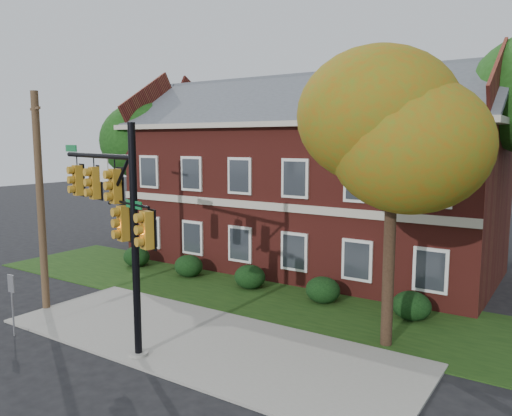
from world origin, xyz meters
The scene contains 15 objects.
ground centered at (0.00, 0.00, 0.00)m, with size 120.00×120.00×0.00m, color black.
sidewalk centered at (0.00, 1.00, 0.04)m, with size 14.00×5.00×0.08m, color gray.
grass_strip centered at (0.00, 6.00, 0.02)m, with size 30.00×6.00×0.04m, color #193811.
apartment_building centered at (-2.00, 11.95, 4.99)m, with size 18.80×8.80×9.74m.
hedge_far_left centered at (-9.00, 6.70, 0.53)m, with size 1.40×1.26×1.05m, color black.
hedge_left centered at (-5.50, 6.70, 0.53)m, with size 1.40×1.26×1.05m, color black.
hedge_center centered at (-2.00, 6.70, 0.53)m, with size 1.40×1.26×1.05m, color black.
hedge_right centered at (1.50, 6.70, 0.53)m, with size 1.40×1.26×1.05m, color black.
hedge_far_right centered at (5.00, 6.70, 0.53)m, with size 1.40×1.26×1.05m, color black.
tree_near_right centered at (5.22, 3.87, 6.67)m, with size 4.50×4.25×8.58m.
tree_left_rear centered at (-11.73, 10.84, 6.68)m, with size 5.40×5.10×8.88m.
tree_far_rear centered at (-0.66, 19.79, 8.84)m, with size 6.84×6.46×11.52m.
traffic_signal centered at (-2.03, -0.56, 4.28)m, with size 5.97×1.92×6.90m.
utility_pole centered at (-6.98, 0.18, 4.15)m, with size 1.22×0.54×8.19m.
sign_post centered at (-5.50, -2.00, 1.41)m, with size 0.30×0.06×2.07m.
Camera 1 is at (9.82, -10.76, 6.36)m, focal length 35.00 mm.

